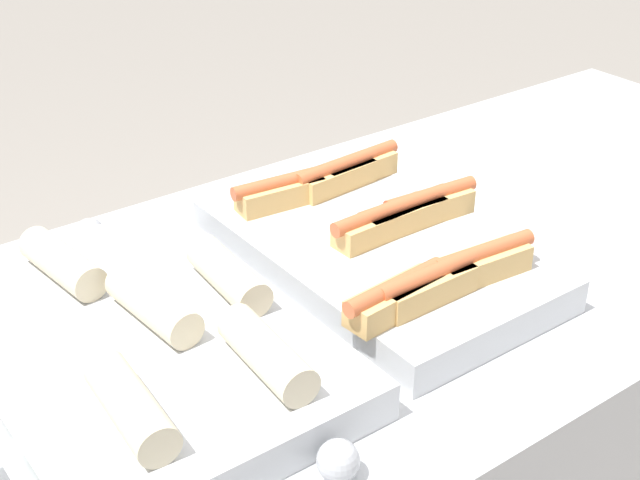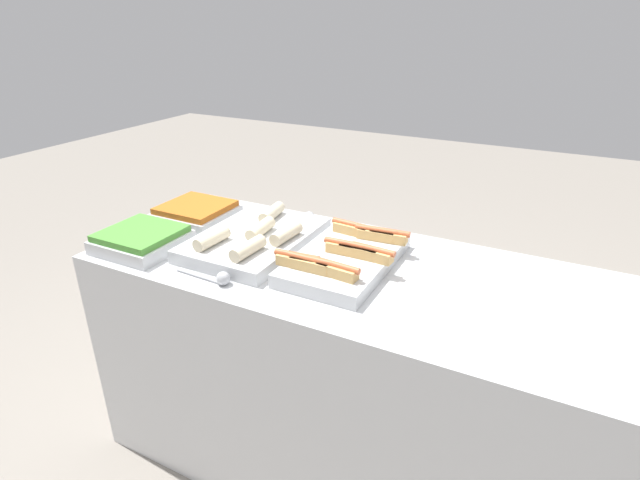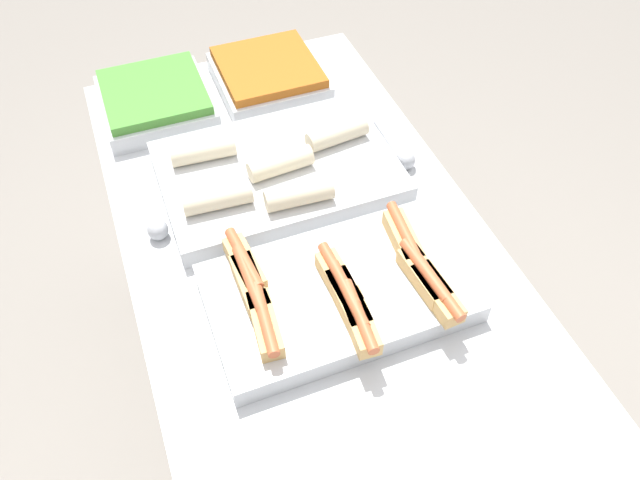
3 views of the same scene
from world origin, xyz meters
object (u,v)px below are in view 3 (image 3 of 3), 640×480
Objects in this scene: serving_spoon_near at (156,225)px; serving_spoon_far at (403,157)px; tray_wraps at (277,171)px; tray_side_front at (156,100)px; tray_hotdogs at (339,291)px; tray_side_back at (268,75)px.

serving_spoon_far is at bearing 90.56° from serving_spoon_near.
tray_side_front is (-0.37, -0.21, 0.00)m from tray_wraps.
serving_spoon_far is (0.05, 0.31, -0.01)m from tray_wraps.
tray_side_front is at bearing 168.61° from serving_spoon_near.
tray_wraps is at bearing -179.26° from tray_hotdogs.
tray_wraps is (-0.38, -0.00, -0.01)m from tray_hotdogs.
serving_spoon_near is at bearing -79.28° from tray_wraps.
tray_side_front is at bearing -90.00° from tray_side_back.
tray_side_back is 1.39× the size of serving_spoon_far.
tray_hotdogs is 1.79× the size of tray_side_back.
serving_spoon_near is at bearing -11.39° from tray_side_front.
tray_side_front is 0.31m from tray_side_back.
tray_hotdogs is 0.95× the size of tray_wraps.
serving_spoon_near is (-0.32, -0.30, -0.02)m from tray_hotdogs.
serving_spoon_near and serving_spoon_far have the same top height.
tray_hotdogs is 0.44m from serving_spoon_near.
tray_side_back is at bearing 172.79° from tray_hotdogs.
tray_side_back reaches higher than serving_spoon_far.
tray_hotdogs is at bearing -7.21° from tray_side_back.
tray_hotdogs is 0.44m from serving_spoon_far.
serving_spoon_far is at bearing 137.10° from tray_hotdogs.
tray_side_back is at bearing -153.68° from serving_spoon_far.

